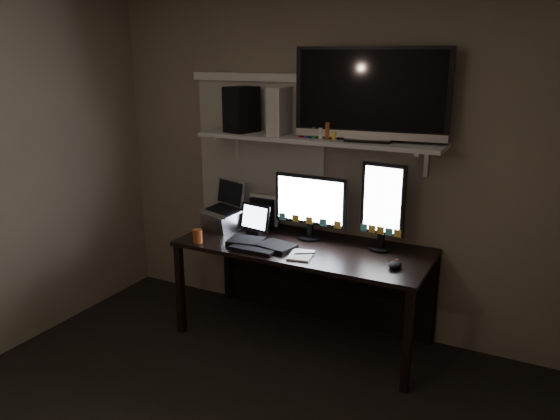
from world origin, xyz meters
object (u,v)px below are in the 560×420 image
Objects in this scene: monitor_landscape at (310,207)px; game_console at (281,111)px; cup at (198,236)px; mouse at (395,265)px; desk at (310,263)px; monitor_portrait at (383,207)px; keyboard at (261,244)px; laptop at (223,206)px; tablet at (256,219)px; speaker at (242,110)px; tv at (371,95)px.

monitor_landscape is 0.73m from game_console.
mouse is at bearing 7.02° from cup.
monitor_portrait is (0.52, 0.05, 0.49)m from desk.
keyboard is 4.16× the size of mouse.
game_console is at bearing -177.36° from monitor_portrait.
monitor_portrait is 1.72× the size of laptop.
game_console is at bearing 161.87° from desk.
laptop is (-0.29, 0.00, 0.07)m from tablet.
speaker reaches higher than laptop.
cup is 0.30× the size of speaker.
tv is at bearing 28.22° from keyboard.
keyboard is at bearing -128.09° from monitor_landscape.
monitor_portrait is at bearing 13.72° from speaker.
monitor_landscape is 0.91m from tv.
monitor_landscape is 0.85m from cup.
tablet is 0.78× the size of game_console.
tv reaches higher than mouse.
monitor_landscape is 0.54× the size of tv.
keyboard is 0.97m from mouse.
speaker is (0.10, 0.49, 0.87)m from cup.
speaker reaches higher than mouse.
speaker is at bearing 62.41° from laptop.
monitor_portrait is at bearing 14.85° from tablet.
tv is at bearing 17.25° from tablet.
monitor_portrait is 0.76m from tv.
mouse is 1.21× the size of cup.
tablet is at bearing -174.93° from desk.
tablet reaches higher than desk.
monitor_landscape reaches higher than mouse.
tablet is (-0.17, 0.23, 0.10)m from keyboard.
desk is at bearing 30.65° from cup.
laptop reaches higher than mouse.
tv is at bearing 6.11° from monitor_landscape.
monitor_landscape is 1.54× the size of laptop.
tv reaches higher than keyboard.
desk is at bearing -175.58° from tv.
monitor_landscape is at bearing 179.34° from tv.
keyboard is at bearing -174.64° from mouse.
laptop is at bearing -121.75° from speaker.
keyboard is at bearing -90.35° from game_console.
tv is 3.07× the size of speaker.
tablet is 0.83m from game_console.
tablet is at bearing -169.23° from monitor_landscape.
keyboard is 0.98m from game_console.
desk is 6.82× the size of tablet.
mouse is 0.46× the size of tablet.
desk is 2.89× the size of monitor_portrait.
mouse is (0.18, -0.29, -0.29)m from monitor_portrait.
tv is (0.39, 0.07, 1.24)m from desk.
desk is at bearing 14.82° from tablet.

